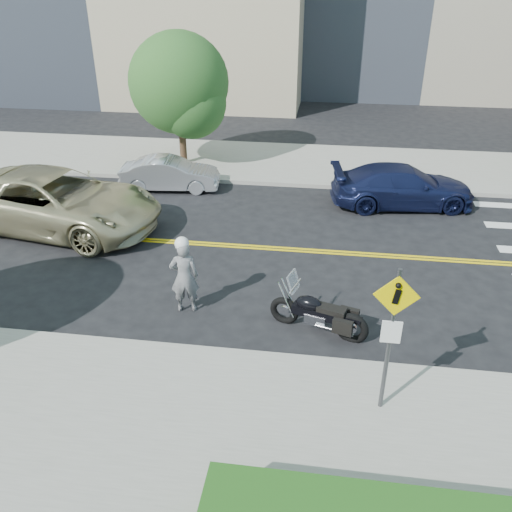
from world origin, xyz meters
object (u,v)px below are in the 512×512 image
object	(u,v)px
suv	(56,201)
parked_car_blue	(402,186)
motorcyclist	(184,275)
parked_car_silver	(170,174)
motorcycle	(319,306)
pedestrian_sign	(392,329)

from	to	relation	value
suv	parked_car_blue	world-z (taller)	suv
motorcyclist	parked_car_blue	distance (m)	9.34
suv	parked_car_silver	xyz separation A→B (m)	(2.58, 3.74, -0.33)
motorcycle	parked_car_blue	size ratio (longest dim) A/B	0.47
motorcyclist	motorcycle	xyz separation A→B (m)	(3.23, -0.42, -0.30)
pedestrian_sign	suv	distance (m)	11.84
pedestrian_sign	parked_car_blue	xyz separation A→B (m)	(1.30, 10.15, -1.25)
parked_car_blue	motorcyclist	bearing A→B (deg)	133.48
motorcycle	suv	bearing A→B (deg)	169.78
parked_car_silver	pedestrian_sign	bearing A→B (deg)	-152.24
pedestrian_sign	motorcycle	size ratio (longest dim) A/B	1.31
motorcycle	parked_car_silver	world-z (taller)	motorcycle
pedestrian_sign	parked_car_silver	bearing A→B (deg)	123.93
suv	motorcyclist	bearing A→B (deg)	-118.12
parked_car_silver	suv	bearing A→B (deg)	139.18
pedestrian_sign	parked_car_silver	size ratio (longest dim) A/B	0.83
suv	parked_car_silver	size ratio (longest dim) A/B	1.84
suv	motorcycle	bearing A→B (deg)	-108.19
pedestrian_sign	motorcyclist	size ratio (longest dim) A/B	1.50
pedestrian_sign	parked_car_silver	xyz separation A→B (m)	(-7.07, 10.51, -1.37)
pedestrian_sign	suv	world-z (taller)	pedestrian_sign
pedestrian_sign	motorcyclist	bearing A→B (deg)	147.79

